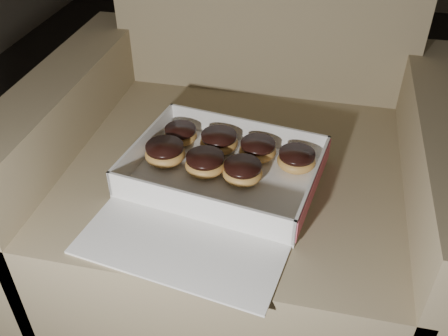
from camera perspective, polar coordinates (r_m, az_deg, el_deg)
floor at (r=1.57m, az=19.95°, el=-11.68°), size 4.50×4.50×0.00m
armchair at (r=1.27m, az=2.10°, el=-1.99°), size 0.98×0.83×1.03m
bakery_box at (r=1.03m, az=-0.66°, el=-1.97°), size 0.45×0.51×0.07m
donut_a at (r=1.16m, az=-4.98°, el=3.84°), size 0.08×0.08×0.04m
donut_b at (r=1.04m, az=2.13°, el=-0.43°), size 0.08×0.08×0.04m
donut_c at (r=1.09m, az=8.28°, el=0.94°), size 0.08×0.08×0.04m
donut_d at (r=1.06m, az=-2.17°, el=0.52°), size 0.09×0.09×0.04m
donut_e at (r=1.11m, az=3.87°, el=2.12°), size 0.08×0.08×0.04m
donut_f at (r=1.13m, az=-0.58°, el=3.05°), size 0.09×0.09×0.04m
donut_g at (r=1.10m, az=-6.75°, el=1.72°), size 0.09×0.09×0.04m
crumb_a at (r=1.06m, az=-10.02°, el=-1.80°), size 0.01×0.01×0.00m
crumb_b at (r=0.96m, az=2.58°, el=-5.78°), size 0.01×0.01×0.00m
crumb_c at (r=1.05m, az=-10.49°, el=-2.31°), size 0.01×0.01×0.00m
crumb_d at (r=0.97m, az=6.42°, el=-5.69°), size 0.01×0.01×0.00m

